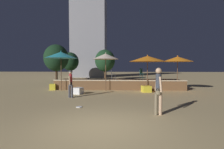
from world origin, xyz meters
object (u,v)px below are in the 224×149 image
(patio_umbrella_1, at_px, (106,56))
(patio_umbrella_0, at_px, (147,59))
(background_tree_1, at_px, (56,58))
(cube_seat_1, at_px, (146,89))
(background_tree_2, at_px, (70,62))
(cube_seat_2, at_px, (78,91))
(patio_umbrella_2, at_px, (61,55))
(person_1, at_px, (158,89))
(patio_umbrella_3, at_px, (178,59))
(bistro_chair_0, at_px, (142,73))
(person_0, at_px, (71,83))
(frisbee_disc, at_px, (79,107))
(bistro_chair_1, at_px, (112,73))
(cube_seat_0, at_px, (53,87))
(background_tree_0, at_px, (105,61))

(patio_umbrella_1, bearing_deg, patio_umbrella_0, 4.20)
(background_tree_1, bearing_deg, cube_seat_1, -40.09)
(background_tree_2, bearing_deg, cube_seat_2, -71.46)
(patio_umbrella_2, bearing_deg, person_1, -47.37)
(patio_umbrella_3, xyz_separation_m, background_tree_2, (-11.97, 11.85, 0.18))
(patio_umbrella_2, xyz_separation_m, bistro_chair_0, (6.46, 1.60, -1.41))
(patio_umbrella_1, height_order, person_0, patio_umbrella_1)
(patio_umbrella_0, height_order, cube_seat_1, patio_umbrella_0)
(patio_umbrella_2, height_order, frisbee_disc, patio_umbrella_2)
(patio_umbrella_0, height_order, patio_umbrella_3, patio_umbrella_0)
(cube_seat_1, height_order, bistro_chair_1, bistro_chair_1)
(cube_seat_1, relative_size, background_tree_1, 0.16)
(patio_umbrella_3, distance_m, background_tree_2, 16.85)
(patio_umbrella_0, xyz_separation_m, background_tree_2, (-9.63, 12.03, 0.16))
(patio_umbrella_0, distance_m, frisbee_disc, 7.43)
(person_1, xyz_separation_m, bistro_chair_0, (0.32, 8.27, 0.36))
(patio_umbrella_0, height_order, bistro_chair_1, patio_umbrella_0)
(patio_umbrella_2, bearing_deg, background_tree_1, 113.18)
(patio_umbrella_3, height_order, person_0, patio_umbrella_3)
(patio_umbrella_1, distance_m, person_0, 3.99)
(cube_seat_1, height_order, cube_seat_2, cube_seat_1)
(bistro_chair_0, height_order, background_tree_1, background_tree_1)
(patio_umbrella_2, distance_m, frisbee_disc, 6.81)
(cube_seat_2, height_order, bistro_chair_0, bistro_chair_0)
(cube_seat_0, bearing_deg, bistro_chair_0, 10.45)
(patio_umbrella_3, xyz_separation_m, cube_seat_0, (-9.86, -0.14, -2.21))
(patio_umbrella_3, relative_size, background_tree_0, 0.63)
(cube_seat_2, height_order, background_tree_2, background_tree_2)
(patio_umbrella_3, relative_size, bistro_chair_0, 3.04)
(patio_umbrella_1, relative_size, cube_seat_0, 5.54)
(patio_umbrella_1, bearing_deg, frisbee_disc, -97.44)
(cube_seat_0, height_order, person_1, person_1)
(cube_seat_0, bearing_deg, patio_umbrella_0, -0.33)
(patio_umbrella_1, relative_size, background_tree_1, 0.64)
(cube_seat_1, bearing_deg, person_1, -93.77)
(person_0, bearing_deg, patio_umbrella_0, -142.81)
(frisbee_disc, bearing_deg, background_tree_0, 91.38)
(patio_umbrella_0, bearing_deg, person_1, -94.86)
(cube_seat_2, xyz_separation_m, person_0, (-0.11, -1.38, 0.68))
(bistro_chair_0, bearing_deg, background_tree_2, 84.41)
(background_tree_2, bearing_deg, background_tree_1, -95.56)
(patio_umbrella_2, bearing_deg, cube_seat_2, -43.90)
(background_tree_2, bearing_deg, person_1, -64.45)
(cube_seat_2, height_order, bistro_chair_1, bistro_chair_1)
(frisbee_disc, bearing_deg, patio_umbrella_0, 55.76)
(patio_umbrella_2, xyz_separation_m, cube_seat_1, (6.54, -0.52, -2.55))
(patio_umbrella_2, distance_m, background_tree_1, 8.49)
(cube_seat_0, xyz_separation_m, background_tree_2, (-2.11, 11.99, 2.39))
(bistro_chair_1, xyz_separation_m, frisbee_disc, (-1.19, -6.64, -1.35))
(patio_umbrella_0, height_order, person_0, patio_umbrella_0)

